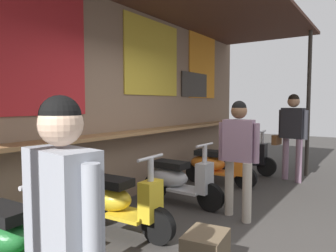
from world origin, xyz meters
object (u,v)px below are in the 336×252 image
object	(u,v)px
scooter_orange	(216,165)
shopper_browsing	(63,225)
shopper_passing	(238,147)
scooter_green	(12,239)
scooter_black	(240,156)
scooter_silver	(177,179)
scooter_yellow	(117,201)
shopper_with_handbag	(292,128)

from	to	relation	value
scooter_orange	shopper_browsing	world-z (taller)	shopper_browsing
scooter_orange	shopper_passing	size ratio (longest dim) A/B	0.89
scooter_green	scooter_black	size ratio (longest dim) A/B	1.00
scooter_green	shopper_browsing	xyz separation A→B (m)	(-0.47, -1.32, 0.57)
scooter_silver	scooter_yellow	bearing A→B (deg)	-89.37
scooter_yellow	scooter_silver	world-z (taller)	same
scooter_green	shopper_with_handbag	size ratio (longest dim) A/B	0.81
shopper_with_handbag	scooter_silver	bearing A→B (deg)	-12.35
scooter_green	scooter_orange	size ratio (longest dim) A/B	1.00
scooter_green	scooter_black	bearing A→B (deg)	86.94
shopper_with_handbag	scooter_orange	bearing A→B (deg)	-32.48
shopper_browsing	shopper_passing	bearing A→B (deg)	-166.83
scooter_black	shopper_passing	bearing A→B (deg)	-72.48
scooter_orange	shopper_browsing	distance (m)	4.67
scooter_green	shopper_browsing	size ratio (longest dim) A/B	0.89
scooter_orange	scooter_green	bearing A→B (deg)	-92.57
scooter_yellow	shopper_passing	distance (m)	1.71
scooter_yellow	scooter_orange	distance (m)	2.68
scooter_silver	shopper_passing	distance (m)	1.16
scooter_black	shopper_browsing	world-z (taller)	shopper_browsing
scooter_black	shopper_with_handbag	xyz separation A→B (m)	(-0.09, -1.10, 0.68)
scooter_orange	shopper_browsing	size ratio (longest dim) A/B	0.89
scooter_silver	scooter_orange	world-z (taller)	same
scooter_silver	scooter_black	distance (m)	2.61
scooter_green	shopper_browsing	world-z (taller)	shopper_browsing
scooter_green	shopper_passing	distance (m)	2.79
shopper_passing	shopper_browsing	bearing A→B (deg)	-178.98
scooter_green	scooter_orange	world-z (taller)	same
scooter_yellow	scooter_black	distance (m)	3.92
scooter_green	shopper_passing	bearing A→B (deg)	65.39
scooter_black	shopper_passing	xyz separation A→B (m)	(-2.66, -1.00, 0.57)
scooter_silver	shopper_passing	size ratio (longest dim) A/B	0.89
scooter_yellow	shopper_browsing	world-z (taller)	shopper_browsing
scooter_orange	scooter_black	distance (m)	1.24
scooter_orange	shopper_with_handbag	bearing A→B (deg)	43.72
shopper_with_handbag	shopper_browsing	size ratio (longest dim) A/B	1.09
shopper_browsing	shopper_passing	size ratio (longest dim) A/B	1.00
shopper_browsing	scooter_black	bearing A→B (deg)	-159.73
scooter_orange	scooter_black	world-z (taller)	same
scooter_yellow	shopper_with_handbag	size ratio (longest dim) A/B	0.81
scooter_yellow	shopper_browsing	distance (m)	2.28
shopper_passing	shopper_with_handbag	bearing A→B (deg)	-7.18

